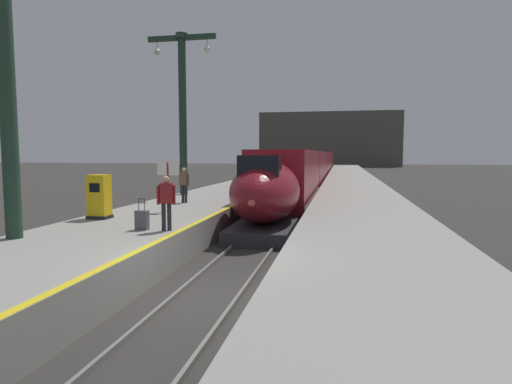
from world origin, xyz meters
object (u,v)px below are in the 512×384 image
Objects in this scene: passenger_mid_platform at (184,182)px; passenger_far_waiting at (242,177)px; passenger_near_edge at (166,199)px; departure_info_board at (168,175)px; station_column_mid at (183,99)px; station_column_near at (5,45)px; ticket_machine_yellow at (99,198)px; rolling_suitcase at (142,220)px; highspeed_train_main at (315,166)px.

passenger_mid_platform is 1.00× the size of passenger_far_waiting.
passenger_near_edge is 4.53m from departure_info_board.
passenger_mid_platform is at bearing -68.95° from station_column_mid.
station_column_mid is 8.45m from departure_info_board.
ticket_machine_yellow is (0.35, 3.77, -4.54)m from station_column_near.
departure_info_board is (-0.87, 4.18, 1.20)m from rolling_suitcase.
passenger_near_edge is at bearing -28.71° from ticket_machine_yellow.
highspeed_train_main is 44.14× the size of passenger_mid_platform.
highspeed_train_main is 37.47m from ticket_machine_yellow.
departure_info_board is at bearing -96.33° from highspeed_train_main.
passenger_mid_platform is 0.80× the size of departure_info_board.
station_column_near reaches higher than departure_info_board.
rolling_suitcase is 4.43m from departure_info_board.
passenger_far_waiting is 12.60m from rolling_suitcase.
station_column_near is at bearing -152.89° from passenger_near_edge.
passenger_near_edge is (-2.17, -38.91, 0.06)m from highspeed_train_main.
passenger_near_edge is 7.51m from passenger_mid_platform.
passenger_mid_platform is 7.35m from rolling_suitcase.
station_column_mid is at bearing -102.08° from highspeed_train_main.
highspeed_train_main reaches higher than ticket_machine_yellow.
passenger_far_waiting is 11.10m from ticket_machine_yellow.
ticket_machine_yellow is (-5.55, -37.06, -0.19)m from highspeed_train_main.
highspeed_train_main is 34.95m from departure_info_board.
station_column_near is at bearing -108.60° from departure_info_board.
station_column_mid is 5.40× the size of passenger_mid_platform.
passenger_near_edge is (3.73, 1.91, -4.29)m from station_column_near.
station_column_near is at bearing -90.00° from station_column_mid.
ticket_machine_yellow is at bearing -104.85° from passenger_far_waiting.
departure_info_board is (2.05, -7.16, -3.99)m from station_column_mid.
passenger_mid_platform is 3.10m from departure_info_board.
highspeed_train_main is 8.54× the size of station_column_near.
station_column_mid is 12.81m from rolling_suitcase.
highspeed_train_main reaches higher than passenger_near_edge.
highspeed_train_main reaches higher than departure_info_board.
passenger_near_edge is at bearing -0.18° from rolling_suitcase.
station_column_near is 5.17× the size of passenger_mid_platform.
passenger_near_edge is 12.59m from passenger_far_waiting.
station_column_mid is at bearing 111.05° from passenger_mid_platform.
highspeed_train_main is at bearing 86.82° from passenger_near_edge.
station_column_mid reaches higher than passenger_mid_platform.
departure_info_board reaches higher than passenger_far_waiting.
departure_info_board reaches higher than passenger_near_edge.
passenger_mid_platform is at bearing -106.54° from passenger_far_waiting.
station_column_near is 7.45m from departure_info_board.
passenger_mid_platform is 1.72× the size of rolling_suitcase.
departure_info_board reaches higher than ticket_machine_yellow.
departure_info_board is (2.05, 6.09, -3.78)m from station_column_near.
passenger_near_edge is at bearing -93.18° from highspeed_train_main.
station_column_mid is (-5.90, -27.58, 4.57)m from highspeed_train_main.
highspeed_train_main is 8.17× the size of station_column_mid.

